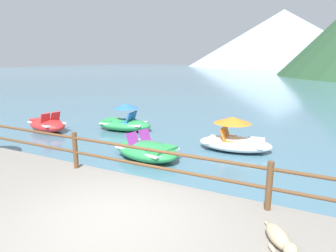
{
  "coord_description": "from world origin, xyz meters",
  "views": [
    {
      "loc": [
        2.98,
        -3.77,
        3.17
      ],
      "look_at": [
        -1.46,
        5.0,
        0.9
      ],
      "focal_mm": 31.33,
      "sensor_mm": 36.0,
      "label": 1
    }
  ],
  "objects_px": {
    "pedal_boat_2": "(235,140)",
    "pedal_boat_3": "(47,124)",
    "dog_resting": "(280,239)",
    "pedal_boat_1": "(124,122)",
    "pedal_boat_0": "(147,150)"
  },
  "relations": [
    {
      "from": "dog_resting",
      "to": "pedal_boat_3",
      "type": "relative_size",
      "value": 0.41
    },
    {
      "from": "pedal_boat_0",
      "to": "pedal_boat_1",
      "type": "height_order",
      "value": "pedal_boat_1"
    },
    {
      "from": "dog_resting",
      "to": "pedal_boat_3",
      "type": "height_order",
      "value": "pedal_boat_3"
    },
    {
      "from": "pedal_boat_0",
      "to": "pedal_boat_1",
      "type": "distance_m",
      "value": 4.1
    },
    {
      "from": "pedal_boat_2",
      "to": "pedal_boat_3",
      "type": "bearing_deg",
      "value": -173.03
    },
    {
      "from": "dog_resting",
      "to": "pedal_boat_1",
      "type": "relative_size",
      "value": 0.36
    },
    {
      "from": "pedal_boat_0",
      "to": "pedal_boat_3",
      "type": "bearing_deg",
      "value": 168.46
    },
    {
      "from": "pedal_boat_0",
      "to": "dog_resting",
      "type": "bearing_deg",
      "value": -38.26
    },
    {
      "from": "pedal_boat_0",
      "to": "pedal_boat_1",
      "type": "bearing_deg",
      "value": 135.45
    },
    {
      "from": "pedal_boat_1",
      "to": "pedal_boat_2",
      "type": "relative_size",
      "value": 1.01
    },
    {
      "from": "pedal_boat_2",
      "to": "pedal_boat_3",
      "type": "height_order",
      "value": "pedal_boat_2"
    },
    {
      "from": "pedal_boat_2",
      "to": "pedal_boat_0",
      "type": "bearing_deg",
      "value": -135.85
    },
    {
      "from": "dog_resting",
      "to": "pedal_boat_2",
      "type": "relative_size",
      "value": 0.36
    },
    {
      "from": "pedal_boat_0",
      "to": "pedal_boat_2",
      "type": "bearing_deg",
      "value": 44.15
    },
    {
      "from": "pedal_boat_3",
      "to": "pedal_boat_0",
      "type": "bearing_deg",
      "value": -11.54
    }
  ]
}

